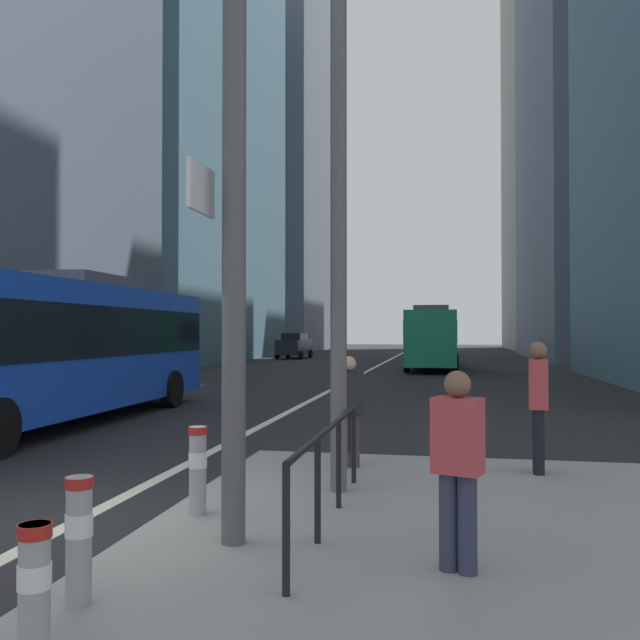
# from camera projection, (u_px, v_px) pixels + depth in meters

# --- Properties ---
(ground_plane) EXTENTS (160.00, 160.00, 0.00)m
(ground_plane) POSITION_uv_depth(u_px,v_px,m) (345.00, 383.00, 26.59)
(ground_plane) COLOR black
(lane_centre_line) EXTENTS (0.20, 80.00, 0.01)m
(lane_centre_line) POSITION_uv_depth(u_px,v_px,m) (372.00, 369.00, 36.41)
(lane_centre_line) COLOR beige
(lane_centre_line) RESTS_ON ground
(office_tower_left_mid) EXTENTS (11.70, 24.33, 35.06)m
(office_tower_left_mid) POSITION_uv_depth(u_px,v_px,m) (169.00, 122.00, 48.93)
(office_tower_left_mid) COLOR slate
(office_tower_left_mid) RESTS_ON ground
(office_tower_left_far) EXTENTS (13.23, 25.72, 52.12)m
(office_tower_left_far) POSITION_uv_depth(u_px,v_px,m) (272.00, 128.00, 78.07)
(office_tower_left_far) COLOR slate
(office_tower_left_far) RESTS_ON ground
(office_tower_right_mid) EXTENTS (12.96, 21.86, 47.50)m
(office_tower_right_mid) POSITION_uv_depth(u_px,v_px,m) (619.00, 45.00, 50.10)
(office_tower_right_mid) COLOR slate
(office_tower_right_mid) RESTS_ON ground
(office_tower_right_far) EXTENTS (11.39, 21.13, 48.34)m
(office_tower_right_far) POSITION_uv_depth(u_px,v_px,m) (560.00, 137.00, 75.42)
(office_tower_right_far) COLOR gray
(office_tower_right_far) RESTS_ON ground
(city_bus_blue_oncoming) EXTENTS (2.88, 11.68, 3.40)m
(city_bus_blue_oncoming) POSITION_uv_depth(u_px,v_px,m) (56.00, 342.00, 14.63)
(city_bus_blue_oncoming) COLOR blue
(city_bus_blue_oncoming) RESTS_ON ground
(city_bus_red_receding) EXTENTS (2.72, 11.14, 3.40)m
(city_bus_red_receding) POSITION_uv_depth(u_px,v_px,m) (432.00, 336.00, 36.67)
(city_bus_red_receding) COLOR #198456
(city_bus_red_receding) RESTS_ON ground
(car_oncoming_mid) EXTENTS (2.20, 4.44, 1.94)m
(car_oncoming_mid) POSITION_uv_depth(u_px,v_px,m) (294.00, 345.00, 50.84)
(car_oncoming_mid) COLOR #232838
(car_oncoming_mid) RESTS_ON ground
(car_receding_near) EXTENTS (2.10, 4.05, 1.94)m
(car_receding_near) POSITION_uv_depth(u_px,v_px,m) (426.00, 346.00, 49.81)
(car_receding_near) COLOR black
(car_receding_near) RESTS_ON ground
(car_receding_far) EXTENTS (2.20, 4.12, 1.94)m
(car_receding_far) POSITION_uv_depth(u_px,v_px,m) (438.00, 344.00, 59.17)
(car_receding_far) COLOR silver
(car_receding_far) RESTS_ON ground
(traffic_signal_gantry) EXTENTS (5.72, 0.65, 6.00)m
(traffic_signal_gantry) POSITION_uv_depth(u_px,v_px,m) (48.00, 123.00, 6.41)
(traffic_signal_gantry) COLOR #515156
(traffic_signal_gantry) RESTS_ON median_island
(street_lamp_post) EXTENTS (5.50, 0.32, 8.00)m
(street_lamp_post) POSITION_uv_depth(u_px,v_px,m) (338.00, 67.00, 8.04)
(street_lamp_post) COLOR #56565B
(street_lamp_post) RESTS_ON median_island
(bollard_left) EXTENTS (0.20, 0.20, 0.80)m
(bollard_left) POSITION_uv_depth(u_px,v_px,m) (34.00, 584.00, 3.86)
(bollard_left) COLOR #99999E
(bollard_left) RESTS_ON median_island
(bollard_right) EXTENTS (0.20, 0.20, 0.89)m
(bollard_right) POSITION_uv_depth(u_px,v_px,m) (79.00, 533.00, 4.68)
(bollard_right) COLOR #99999E
(bollard_right) RESTS_ON median_island
(bollard_back) EXTENTS (0.20, 0.20, 0.92)m
(bollard_back) POSITION_uv_depth(u_px,v_px,m) (198.00, 466.00, 6.95)
(bollard_back) COLOR #99999E
(bollard_back) RESTS_ON median_island
(pedestrian_railing) EXTENTS (0.06, 3.71, 0.98)m
(pedestrian_railing) POSITION_uv_depth(u_px,v_px,m) (329.00, 453.00, 6.62)
(pedestrian_railing) COLOR black
(pedestrian_railing) RESTS_ON median_island
(pedestrian_waiting) EXTENTS (0.44, 0.35, 1.61)m
(pedestrian_waiting) POSITION_uv_depth(u_px,v_px,m) (458.00, 461.00, 5.30)
(pedestrian_waiting) COLOR #2D334C
(pedestrian_waiting) RESTS_ON median_island
(pedestrian_walking) EXTENTS (0.27, 0.40, 1.78)m
(pedestrian_walking) POSITION_uv_depth(u_px,v_px,m) (538.00, 399.00, 8.97)
(pedestrian_walking) COLOR black
(pedestrian_walking) RESTS_ON median_island
(pedestrian_far) EXTENTS (0.44, 0.35, 1.57)m
(pedestrian_far) POSITION_uv_depth(u_px,v_px,m) (349.00, 406.00, 9.38)
(pedestrian_far) COLOR #423D38
(pedestrian_far) RESTS_ON median_island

